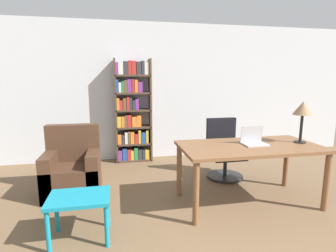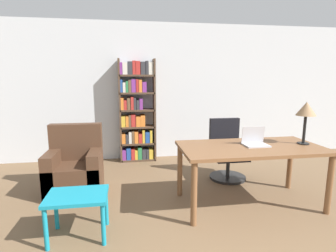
{
  "view_description": "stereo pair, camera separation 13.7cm",
  "coord_description": "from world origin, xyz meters",
  "px_view_note": "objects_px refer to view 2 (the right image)",
  "views": [
    {
      "loc": [
        -1.15,
        -0.76,
        1.6
      ],
      "look_at": [
        -0.51,
        2.42,
        1.03
      ],
      "focal_mm": 28.0,
      "sensor_mm": 36.0,
      "label": 1
    },
    {
      "loc": [
        -1.01,
        -0.78,
        1.6
      ],
      "look_at": [
        -0.51,
        2.42,
        1.03
      ],
      "focal_mm": 28.0,
      "sensor_mm": 36.0,
      "label": 2
    }
  ],
  "objects_px": {
    "side_table_blue": "(77,202)",
    "armchair": "(75,170)",
    "laptop": "(255,141)",
    "office_chair": "(227,153)",
    "bookshelf": "(136,112)",
    "desk": "(250,153)",
    "table_lamp": "(306,111)"
  },
  "relations": [
    {
      "from": "side_table_blue",
      "to": "armchair",
      "type": "distance_m",
      "value": 1.18
    },
    {
      "from": "laptop",
      "to": "office_chair",
      "type": "relative_size",
      "value": 0.31
    },
    {
      "from": "side_table_blue",
      "to": "bookshelf",
      "type": "relative_size",
      "value": 0.3
    },
    {
      "from": "desk",
      "to": "bookshelf",
      "type": "xyz_separation_m",
      "value": [
        -1.36,
        2.12,
        0.28
      ]
    },
    {
      "from": "desk",
      "to": "table_lamp",
      "type": "height_order",
      "value": "table_lamp"
    },
    {
      "from": "armchair",
      "to": "bookshelf",
      "type": "distance_m",
      "value": 1.78
    },
    {
      "from": "laptop",
      "to": "table_lamp",
      "type": "distance_m",
      "value": 0.76
    },
    {
      "from": "laptop",
      "to": "side_table_blue",
      "type": "distance_m",
      "value": 2.21
    },
    {
      "from": "side_table_blue",
      "to": "bookshelf",
      "type": "distance_m",
      "value": 2.69
    },
    {
      "from": "desk",
      "to": "table_lamp",
      "type": "relative_size",
      "value": 3.24
    },
    {
      "from": "bookshelf",
      "to": "table_lamp",
      "type": "bearing_deg",
      "value": -45.54
    },
    {
      "from": "table_lamp",
      "to": "side_table_blue",
      "type": "xyz_separation_m",
      "value": [
        -2.77,
        -0.42,
        -0.83
      ]
    },
    {
      "from": "desk",
      "to": "laptop",
      "type": "bearing_deg",
      "value": 26.54
    },
    {
      "from": "armchair",
      "to": "side_table_blue",
      "type": "bearing_deg",
      "value": -78.44
    },
    {
      "from": "table_lamp",
      "to": "armchair",
      "type": "relative_size",
      "value": 0.57
    },
    {
      "from": "table_lamp",
      "to": "office_chair",
      "type": "relative_size",
      "value": 0.57
    },
    {
      "from": "laptop",
      "to": "side_table_blue",
      "type": "bearing_deg",
      "value": -168.06
    },
    {
      "from": "table_lamp",
      "to": "bookshelf",
      "type": "height_order",
      "value": "bookshelf"
    },
    {
      "from": "desk",
      "to": "side_table_blue",
      "type": "xyz_separation_m",
      "value": [
        -2.05,
        -0.41,
        -0.3
      ]
    },
    {
      "from": "laptop",
      "to": "desk",
      "type": "bearing_deg",
      "value": -153.46
    },
    {
      "from": "laptop",
      "to": "table_lamp",
      "type": "height_order",
      "value": "table_lamp"
    },
    {
      "from": "laptop",
      "to": "armchair",
      "type": "height_order",
      "value": "laptop"
    },
    {
      "from": "desk",
      "to": "armchair",
      "type": "bearing_deg",
      "value": 161.93
    },
    {
      "from": "desk",
      "to": "laptop",
      "type": "height_order",
      "value": "laptop"
    },
    {
      "from": "side_table_blue",
      "to": "bookshelf",
      "type": "xyz_separation_m",
      "value": [
        0.69,
        2.54,
        0.58
      ]
    },
    {
      "from": "laptop",
      "to": "office_chair",
      "type": "xyz_separation_m",
      "value": [
        0.0,
        0.92,
        -0.41
      ]
    },
    {
      "from": "laptop",
      "to": "bookshelf",
      "type": "distance_m",
      "value": 2.53
    },
    {
      "from": "desk",
      "to": "laptop",
      "type": "relative_size",
      "value": 5.92
    },
    {
      "from": "office_chair",
      "to": "laptop",
      "type": "bearing_deg",
      "value": -90.13
    },
    {
      "from": "office_chair",
      "to": "armchair",
      "type": "height_order",
      "value": "office_chair"
    },
    {
      "from": "armchair",
      "to": "laptop",
      "type": "bearing_deg",
      "value": -16.78
    },
    {
      "from": "office_chair",
      "to": "side_table_blue",
      "type": "relative_size",
      "value": 1.61
    }
  ]
}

